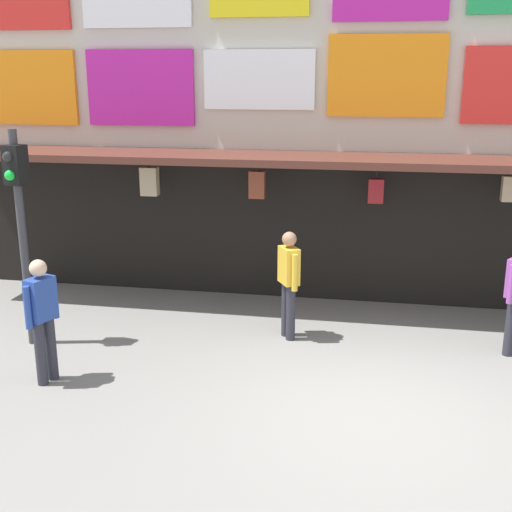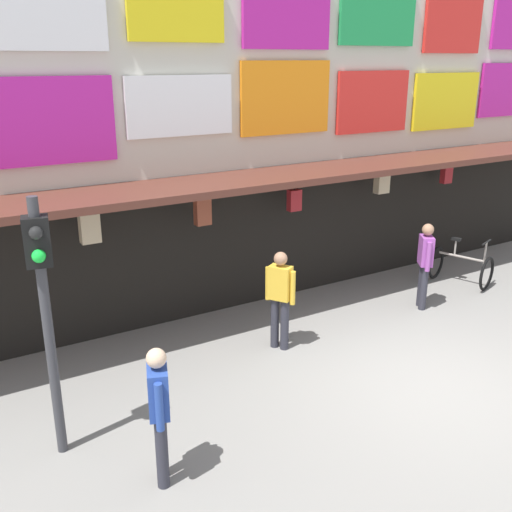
# 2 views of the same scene
# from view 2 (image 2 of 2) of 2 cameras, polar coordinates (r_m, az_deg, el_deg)

# --- Properties ---
(ground_plane) EXTENTS (80.00, 80.00, 0.00)m
(ground_plane) POSITION_cam_2_polar(r_m,az_deg,el_deg) (9.37, 16.35, -11.58)
(ground_plane) COLOR gray
(shopfront) EXTENTS (18.00, 2.60, 8.00)m
(shopfront) POSITION_cam_2_polar(r_m,az_deg,el_deg) (11.68, 1.19, 15.52)
(shopfront) COLOR beige
(shopfront) RESTS_ON ground
(traffic_light_near) EXTENTS (0.32, 0.35, 3.20)m
(traffic_light_near) POSITION_cam_2_polar(r_m,az_deg,el_deg) (7.00, -19.92, -3.05)
(traffic_light_near) COLOR #38383D
(traffic_light_near) RESTS_ON ground
(bicycle_parked) EXTENTS (1.06, 1.33, 1.05)m
(bicycle_parked) POSITION_cam_2_polar(r_m,az_deg,el_deg) (13.23, 19.25, -0.97)
(bicycle_parked) COLOR black
(bicycle_parked) RESTS_ON ground
(pedestrian_in_red) EXTENTS (0.33, 0.50, 1.68)m
(pedestrian_in_red) POSITION_cam_2_polar(r_m,az_deg,el_deg) (6.74, -9.35, -14.40)
(pedestrian_in_red) COLOR #2D2D38
(pedestrian_in_red) RESTS_ON ground
(pedestrian_in_green) EXTENTS (0.38, 0.46, 1.68)m
(pedestrian_in_green) POSITION_cam_2_polar(r_m,az_deg,el_deg) (11.58, 16.05, -0.49)
(pedestrian_in_green) COLOR #2D2D38
(pedestrian_in_green) RESTS_ON ground
(pedestrian_in_white) EXTENTS (0.37, 0.47, 1.68)m
(pedestrian_in_white) POSITION_cam_2_polar(r_m,az_deg,el_deg) (9.57, 2.35, -3.79)
(pedestrian_in_white) COLOR #2D2D38
(pedestrian_in_white) RESTS_ON ground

